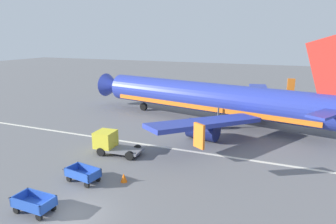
{
  "coord_description": "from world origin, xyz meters",
  "views": [
    {
      "loc": [
        11.67,
        -12.81,
        10.65
      ],
      "look_at": [
        -0.3,
        15.95,
        2.8
      ],
      "focal_mm": 32.1,
      "sensor_mm": 36.0,
      "label": 1
    }
  ],
  "objects_px": {
    "service_truck_beside_carts": "(110,142)",
    "airplane": "(215,99)",
    "traffic_cone_near_plane": "(124,178)",
    "baggage_cart_nearest": "(34,203)",
    "baggage_cart_second_in_row": "(83,174)"
  },
  "relations": [
    {
      "from": "baggage_cart_second_in_row",
      "to": "service_truck_beside_carts",
      "type": "relative_size",
      "value": 0.81
    },
    {
      "from": "baggage_cart_nearest",
      "to": "traffic_cone_near_plane",
      "type": "relative_size",
      "value": 5.28
    },
    {
      "from": "service_truck_beside_carts",
      "to": "traffic_cone_near_plane",
      "type": "bearing_deg",
      "value": -47.64
    },
    {
      "from": "baggage_cart_nearest",
      "to": "baggage_cart_second_in_row",
      "type": "bearing_deg",
      "value": 87.41
    },
    {
      "from": "service_truck_beside_carts",
      "to": "airplane",
      "type": "bearing_deg",
      "value": 65.23
    },
    {
      "from": "airplane",
      "to": "baggage_cart_nearest",
      "type": "distance_m",
      "value": 24.82
    },
    {
      "from": "baggage_cart_nearest",
      "to": "traffic_cone_near_plane",
      "type": "xyz_separation_m",
      "value": [
        3.07,
        5.63,
        -0.26
      ]
    },
    {
      "from": "airplane",
      "to": "traffic_cone_near_plane",
      "type": "xyz_separation_m",
      "value": [
        -2.35,
        -18.47,
        -2.72
      ]
    },
    {
      "from": "baggage_cart_second_in_row",
      "to": "traffic_cone_near_plane",
      "type": "relative_size",
      "value": 5.36
    },
    {
      "from": "baggage_cart_nearest",
      "to": "baggage_cart_second_in_row",
      "type": "height_order",
      "value": "same"
    },
    {
      "from": "service_truck_beside_carts",
      "to": "traffic_cone_near_plane",
      "type": "xyz_separation_m",
      "value": [
        4.1,
        -4.5,
        -0.76
      ]
    },
    {
      "from": "airplane",
      "to": "traffic_cone_near_plane",
      "type": "height_order",
      "value": "airplane"
    },
    {
      "from": "airplane",
      "to": "baggage_cart_nearest",
      "type": "bearing_deg",
      "value": -102.68
    },
    {
      "from": "service_truck_beside_carts",
      "to": "traffic_cone_near_plane",
      "type": "distance_m",
      "value": 6.13
    },
    {
      "from": "baggage_cart_second_in_row",
      "to": "service_truck_beside_carts",
      "type": "distance_m",
      "value": 5.78
    }
  ]
}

